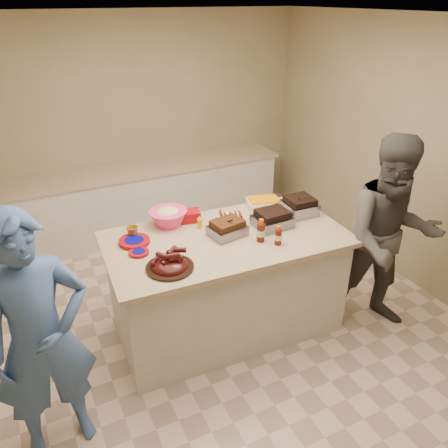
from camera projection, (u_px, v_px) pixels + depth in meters
name	position (u px, v px, depth m)	size (l,w,h in m)	color
room	(219.00, 327.00, 4.19)	(4.50, 5.00, 2.70)	tan
back_counter	(147.00, 199.00, 5.73)	(3.60, 0.64, 0.90)	beige
island	(226.00, 325.00, 4.22)	(2.07, 1.09, 0.98)	beige
rib_platter	(170.00, 268.00, 3.33)	(0.37, 0.37, 0.15)	#450D0C
pulled_pork_tray	(227.00, 235.00, 3.78)	(0.30, 0.23, 0.09)	#47230F
brisket_tray	(272.00, 226.00, 3.94)	(0.32, 0.26, 0.10)	black
roasting_pan	(299.00, 213.00, 4.16)	(0.29, 0.29, 0.11)	gray
coleslaw_bowl	(169.00, 225.00, 3.96)	(0.35, 0.35, 0.24)	#FC337E
sausage_plate	(231.00, 219.00, 4.06)	(0.27, 0.27, 0.04)	silver
mac_cheese_dish	(263.00, 206.00, 4.31)	(0.31, 0.23, 0.08)	#F89803
bbq_bottle_a	(260.00, 241.00, 3.70)	(0.07, 0.07, 0.20)	#44140A
bbq_bottle_b	(278.00, 244.00, 3.65)	(0.06, 0.06, 0.17)	#44140A
mustard_bottle	(200.00, 228.00, 3.90)	(0.05, 0.05, 0.12)	#E8A900
sauce_bowl	(219.00, 224.00, 3.96)	(0.14, 0.04, 0.14)	silver
plate_stack_large	(135.00, 243.00, 3.67)	(0.26, 0.26, 0.03)	maroon
plate_stack_small	(139.00, 254.00, 3.52)	(0.16, 0.16, 0.02)	maroon
plastic_cup	(133.00, 237.00, 3.76)	(0.10, 0.09, 0.10)	#956319
basket_stack	(189.00, 221.00, 4.03)	(0.20, 0.15, 0.10)	maroon
guest_blue	(65.00, 436.00, 3.16)	(0.66, 1.81, 0.43)	#4265A3
guest_gray	(373.00, 320.00, 4.29)	(0.90, 1.86, 0.70)	#4C4A44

